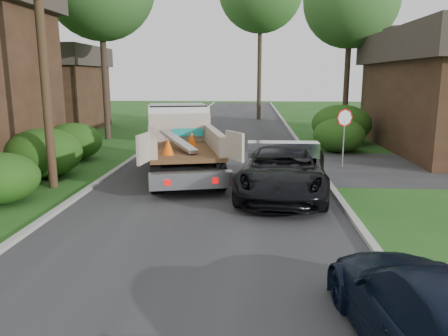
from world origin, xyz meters
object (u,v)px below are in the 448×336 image
at_px(stop_sign, 344,126).
at_px(utility_pole, 41,32).
at_px(house_left_far, 47,87).
at_px(black_pickup, 283,170).
at_px(navy_suv, 437,317).
at_px(flatbed_truck, 180,136).
at_px(tree_right_far, 351,0).

height_order(stop_sign, utility_pole, utility_pole).
bearing_deg(utility_pole, house_left_far, 115.23).
bearing_deg(black_pickup, house_left_far, 138.81).
relative_size(utility_pole, navy_suv, 2.12).
distance_m(stop_sign, utility_pole, 11.91).
bearing_deg(flatbed_truck, utility_pole, -157.22).
bearing_deg(utility_pole, flatbed_truck, 36.13).
xyz_separation_m(stop_sign, utility_pole, (-10.68, -4.02, 3.40)).
distance_m(stop_sign, house_left_far, 22.81).
xyz_separation_m(flatbed_truck, navy_suv, (5.29, -11.88, -0.74)).
xyz_separation_m(flatbed_truck, black_pickup, (3.89, -3.39, -0.61)).
height_order(utility_pole, navy_suv, utility_pole).
xyz_separation_m(house_left_far, navy_suv, (17.30, -25.99, -2.37)).
height_order(house_left_far, navy_suv, house_left_far).
distance_m(house_left_far, flatbed_truck, 18.60).
height_order(tree_right_far, navy_suv, tree_right_far).
height_order(stop_sign, black_pickup, stop_sign).
height_order(flatbed_truck, black_pickup, flatbed_truck).
xyz_separation_m(utility_pole, black_pickup, (7.88, -0.48, -4.36)).
distance_m(tree_right_far, flatbed_truck, 16.65).
distance_m(flatbed_truck, black_pickup, 5.20).
relative_size(house_left_far, navy_suv, 1.60).
distance_m(stop_sign, tree_right_far, 13.08).
bearing_deg(tree_right_far, utility_pole, -130.84).
height_order(house_left_far, flatbed_truck, house_left_far).
height_order(tree_right_far, flatbed_truck, tree_right_far).
xyz_separation_m(house_left_far, black_pickup, (15.90, -17.50, -2.23)).
xyz_separation_m(tree_right_far, flatbed_truck, (-8.99, -12.11, -7.06)).
bearing_deg(stop_sign, house_left_far, 145.19).
distance_m(tree_right_far, black_pickup, 18.03).
distance_m(utility_pole, navy_suv, 13.66).
bearing_deg(flatbed_truck, house_left_far, 117.07).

